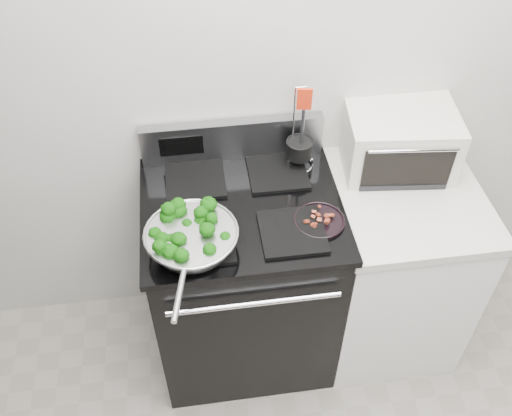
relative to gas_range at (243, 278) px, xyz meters
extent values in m
cube|color=silver|center=(0.30, 0.34, 0.86)|extent=(4.00, 0.02, 2.70)
cube|color=black|center=(0.00, 0.00, -0.03)|extent=(0.76, 0.66, 0.92)
cube|color=black|center=(0.00, 0.00, 0.45)|extent=(0.79, 0.69, 0.03)
cube|color=#99999E|center=(0.00, 0.30, 0.55)|extent=(0.76, 0.05, 0.18)
cube|color=black|center=(-0.17, -0.17, 0.47)|extent=(0.24, 0.24, 0.01)
cube|color=black|center=(0.17, -0.17, 0.47)|extent=(0.24, 0.24, 0.01)
cube|color=black|center=(-0.17, 0.17, 0.47)|extent=(0.24, 0.24, 0.01)
cube|color=black|center=(0.17, 0.17, 0.47)|extent=(0.24, 0.24, 0.01)
cube|color=white|center=(0.68, 0.00, -0.05)|extent=(0.60, 0.66, 0.88)
cube|color=beige|center=(0.68, 0.00, 0.41)|extent=(0.62, 0.68, 0.04)
torus|color=silver|center=(-0.20, -0.19, 0.54)|extent=(0.34, 0.34, 0.01)
cylinder|color=silver|center=(-0.26, -0.46, 0.54)|extent=(0.06, 0.21, 0.02)
cylinder|color=black|center=(0.28, -0.13, 0.47)|extent=(0.19, 0.19, 0.01)
cylinder|color=black|center=(0.27, 0.20, 0.55)|extent=(0.11, 0.11, 0.07)
cylinder|color=black|center=(0.27, 0.20, 0.64)|extent=(0.01, 0.01, 0.23)
cube|color=red|center=(0.27, 0.20, 0.80)|extent=(0.06, 0.02, 0.09)
cube|color=beige|center=(0.68, 0.19, 0.56)|extent=(0.48, 0.38, 0.26)
cube|color=black|center=(0.68, 0.02, 0.55)|extent=(0.36, 0.04, 0.18)
camera|label=1|loc=(-0.16, -1.57, 2.04)|focal=40.00mm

